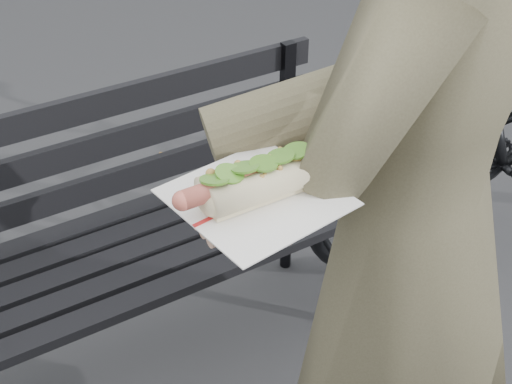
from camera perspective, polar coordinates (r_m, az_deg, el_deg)
park_bench at (r=2.03m, az=-12.09°, el=-3.00°), size 1.50×0.44×0.88m
person at (r=1.31m, az=12.28°, el=-3.53°), size 0.82×0.68×1.93m
held_hotdog at (r=1.00m, az=7.33°, el=6.53°), size 0.62×0.30×0.20m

